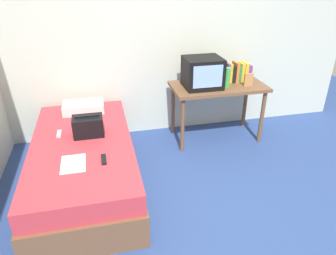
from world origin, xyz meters
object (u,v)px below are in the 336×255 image
bed (84,163)px  remote_dark (104,159)px  magazine (73,164)px  handbag (88,126)px  water_bottle (227,77)px  remote_silver (59,134)px  desk (218,92)px  picture_frame (249,80)px  pillow (83,107)px  tv (203,73)px  book_row (237,72)px

bed → remote_dark: bearing=-63.6°
bed → magazine: magazine is taller
handbag → water_bottle: bearing=15.2°
water_bottle → magazine: bearing=-151.8°
remote_silver → magazine: bearing=-75.0°
remote_dark → bed: bearing=116.4°
desk → picture_frame: picture_frame is taller
remote_silver → pillow: bearing=66.0°
picture_frame → remote_dark: 2.06m
magazine → pillow: bearing=85.7°
bed → remote_dark: remote_dark is taller
water_bottle → remote_dark: bearing=-147.9°
picture_frame → pillow: 2.01m
tv → book_row: tv is taller
pillow → tv: bearing=-4.0°
desk → magazine: (-1.74, -1.05, -0.13)m
bed → water_bottle: size_ratio=8.28×
handbag → remote_silver: (-0.30, 0.07, -0.09)m
water_bottle → pillow: (-1.71, 0.17, -0.29)m
pillow → bed: bearing=-91.8°
remote_dark → remote_silver: bearing=125.6°
bed → pillow: bearing=88.2°
picture_frame → magazine: bearing=-155.6°
desk → pillow: bearing=177.3°
desk → remote_dark: size_ratio=7.44×
remote_dark → remote_silver: same height
remote_dark → remote_silver: (-0.42, 0.59, 0.00)m
desk → water_bottle: 0.24m
tv → picture_frame: (0.56, -0.09, -0.10)m
tv → remote_dark: tv is taller
desk → picture_frame: size_ratio=7.36×
handbag → magazine: (-0.14, -0.51, -0.10)m
tv → remote_silver: 1.77m
book_row → handbag: bearing=-161.5°
bed → tv: tv is taller
magazine → picture_frame: bearing=24.4°
picture_frame → remote_silver: bearing=-171.0°
bed → handbag: handbag is taller
magazine → desk: bearing=31.3°
pillow → magazine: (-0.09, -1.13, -0.05)m
picture_frame → desk: bearing=161.6°
tv → remote_silver: size_ratio=3.06×
pillow → book_row: bearing=0.3°
water_bottle → book_row: (0.22, 0.18, -0.01)m
magazine → remote_dark: (0.26, -0.00, 0.01)m
picture_frame → magazine: (-2.08, -0.94, -0.30)m
water_bottle → pillow: water_bottle is taller
desk → picture_frame: 0.40m
book_row → desk: bearing=-162.5°
bed → magazine: size_ratio=6.90×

